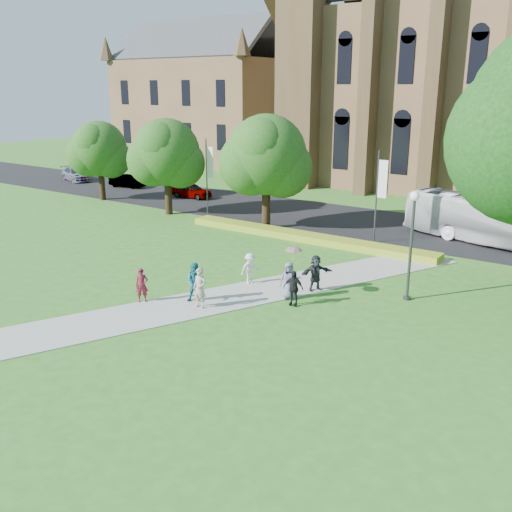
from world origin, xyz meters
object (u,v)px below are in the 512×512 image
Objects in this scene: car_1 at (127,181)px; car_2 at (76,174)px; streetlamp at (412,233)px; pedestrian_0 at (142,285)px; tour_coach at (490,220)px; car_0 at (191,190)px.

car_1 is 7.72m from car_2.
streetlamp reaches higher than car_1.
pedestrian_0 is (24.34, -21.73, 0.22)m from car_1.
streetlamp is 44.55m from car_2.
tour_coach is 2.83× the size of car_0.
pedestrian_0 is at bearing -147.67° from car_0.
car_2 is 2.95× the size of pedestrian_0.
pedestrian_0 is (15.38, -21.18, 0.16)m from car_0.
streetlamp is 37.40m from car_1.
car_1 is at bearing 157.59° from streetlamp.
streetlamp is at bearing -8.00° from pedestrian_0.
tour_coach reaches higher than car_0.
pedestrian_0 reaches higher than car_1.
pedestrian_0 is (-10.14, -7.51, -2.44)m from streetlamp.
tour_coach is at bearing -72.80° from car_2.
streetlamp reaches higher than pedestrian_0.
tour_coach reaches higher than car_1.
car_2 is (-16.69, 0.37, 0.03)m from car_0.
tour_coach is 35.19m from car_1.
car_0 is 0.82× the size of car_2.
tour_coach is at bearing -95.79° from car_0.
car_0 is at bearing -102.84° from car_1.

